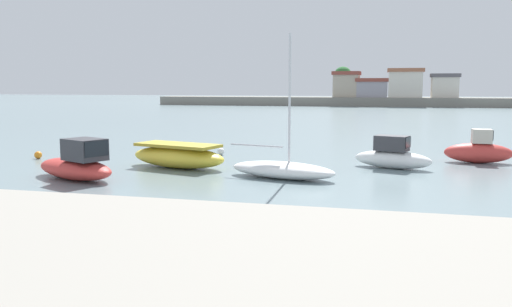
{
  "coord_description": "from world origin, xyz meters",
  "views": [
    {
      "loc": [
        0.48,
        -9.81,
        4.06
      ],
      "look_at": [
        -5.83,
        15.49,
        0.66
      ],
      "focal_mm": 36.6,
      "sensor_mm": 36.0,
      "label": 1
    }
  ],
  "objects": [
    {
      "name": "moored_boat_1",
      "position": [
        -9.51,
        14.19,
        0.58
      ],
      "size": [
        5.68,
        3.36,
        1.2
      ],
      "rotation": [
        0.0,
        0.0,
        -0.27
      ],
      "color": "yellow",
      "rests_on": "ground"
    },
    {
      "name": "moored_boat_3",
      "position": [
        0.85,
        16.56,
        0.61
      ],
      "size": [
        4.05,
        2.35,
        1.62
      ],
      "rotation": [
        0.0,
        0.0,
        -0.31
      ],
      "color": "white",
      "rests_on": "ground"
    },
    {
      "name": "mooring_buoy_1",
      "position": [
        -17.79,
        19.45,
        0.16
      ],
      "size": [
        0.31,
        0.31,
        0.31
      ],
      "primitive_type": "sphere",
      "color": "orange",
      "rests_on": "ground"
    },
    {
      "name": "moored_boat_0",
      "position": [
        -12.52,
        10.07,
        0.64
      ],
      "size": [
        5.0,
        3.53,
        1.82
      ],
      "rotation": [
        0.0,
        0.0,
        -0.42
      ],
      "color": "#C63833",
      "rests_on": "ground"
    },
    {
      "name": "ground_plane",
      "position": [
        0.0,
        0.0,
        0.0
      ],
      "size": [
        400.0,
        400.0,
        0.0
      ],
      "primitive_type": "plane",
      "color": "slate"
    },
    {
      "name": "moored_boat_2",
      "position": [
        -3.89,
        12.5,
        0.4
      ],
      "size": [
        5.21,
        2.87,
        6.27
      ],
      "rotation": [
        0.0,
        0.0,
        -0.25
      ],
      "color": "white",
      "rests_on": "ground"
    },
    {
      "name": "mooring_buoy_2",
      "position": [
        -7.13,
        1.59,
        0.13
      ],
      "size": [
        0.25,
        0.25,
        0.25
      ],
      "primitive_type": "sphere",
      "color": "red",
      "rests_on": "ground"
    },
    {
      "name": "moored_boat_4",
      "position": [
        5.29,
        19.55,
        0.63
      ],
      "size": [
        3.46,
        1.4,
        1.79
      ],
      "rotation": [
        0.0,
        0.0,
        -0.03
      ],
      "color": "#C63833",
      "rests_on": "ground"
    },
    {
      "name": "mooring_buoy_4",
      "position": [
        -18.35,
        15.26,
        0.21
      ],
      "size": [
        0.42,
        0.42,
        0.42
      ],
      "primitive_type": "sphere",
      "color": "orange",
      "rests_on": "ground"
    },
    {
      "name": "mooring_buoy_3",
      "position": [
        -8.9,
        19.23,
        0.21
      ],
      "size": [
        0.42,
        0.42,
        0.42
      ],
      "primitive_type": "sphere",
      "color": "white",
      "rests_on": "ground"
    },
    {
      "name": "distant_shoreline",
      "position": [
        4.93,
        97.24,
        2.4
      ],
      "size": [
        92.99,
        7.19,
        8.26
      ],
      "color": "gray",
      "rests_on": "ground"
    }
  ]
}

